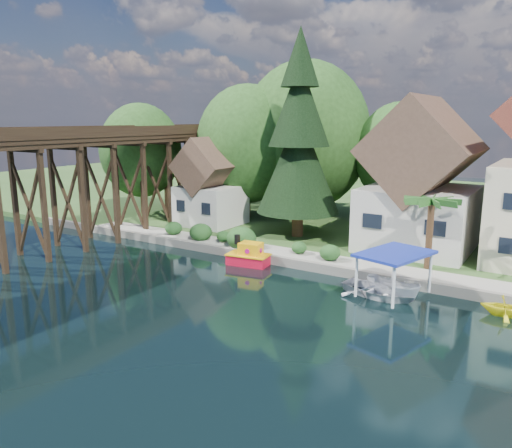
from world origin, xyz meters
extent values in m
plane|color=black|center=(0.00, 0.00, 0.00)|extent=(140.00, 140.00, 0.00)
cube|color=#2B481D|center=(0.00, 34.00, 0.25)|extent=(140.00, 52.00, 0.50)
cube|color=slate|center=(4.00, 8.00, 0.31)|extent=(60.00, 0.40, 0.62)
cube|color=gray|center=(6.00, 9.30, 0.53)|extent=(50.00, 2.60, 0.06)
cube|color=black|center=(-16.00, 0.00, 4.00)|extent=(4.00, 0.36, 8.00)
cube|color=black|center=(-16.00, 3.20, 4.00)|extent=(4.00, 0.36, 8.00)
cube|color=black|center=(-16.00, 6.40, 4.00)|extent=(4.00, 0.36, 8.00)
cube|color=black|center=(-16.00, 9.60, 4.00)|extent=(4.00, 0.36, 8.00)
cube|color=black|center=(-16.00, 12.80, 4.00)|extent=(4.00, 0.36, 8.00)
cube|color=black|center=(-16.00, 16.00, 4.00)|extent=(4.00, 0.36, 8.00)
cube|color=black|center=(-16.00, 19.20, 4.00)|extent=(4.00, 0.36, 8.00)
cube|color=black|center=(-16.00, 22.40, 4.00)|extent=(4.00, 0.36, 8.00)
cube|color=black|center=(-16.00, 25.60, 4.00)|extent=(4.00, 0.36, 8.00)
cube|color=black|center=(-17.75, 6.00, 8.05)|extent=(0.35, 44.00, 0.35)
cube|color=black|center=(-14.25, 6.00, 8.05)|extent=(0.35, 44.00, 0.35)
cube|color=black|center=(-16.00, 6.00, 8.35)|extent=(4.00, 44.00, 0.30)
cube|color=black|center=(-18.00, 6.00, 8.90)|extent=(0.12, 44.00, 0.80)
cube|color=black|center=(-14.00, 6.00, 8.90)|extent=(0.12, 44.00, 0.80)
cube|color=beige|center=(7.00, 16.00, 2.75)|extent=(7.50, 8.00, 4.50)
cube|color=#4C3528|center=(7.00, 16.00, 7.70)|extent=(7.64, 8.64, 7.64)
cube|color=black|center=(4.90, 11.96, 2.98)|extent=(1.35, 0.08, 1.00)
cube|color=black|center=(9.10, 11.96, 2.98)|extent=(1.35, 0.08, 1.00)
cube|color=beige|center=(-11.00, 14.50, 2.25)|extent=(5.00, 5.00, 3.50)
cube|color=#4C3528|center=(-11.00, 14.50, 5.80)|extent=(5.09, 5.40, 5.09)
cube|color=black|center=(-12.40, 11.96, 2.43)|extent=(0.90, 0.08, 1.00)
cube|color=black|center=(-9.60, 11.96, 2.43)|extent=(0.90, 0.08, 1.00)
cylinder|color=#382314|center=(-10.00, 19.00, 2.75)|extent=(0.50, 0.50, 4.50)
ellipsoid|color=#214318|center=(-10.00, 19.00, 7.50)|extent=(4.40, 4.40, 5.06)
cylinder|color=#382314|center=(-6.00, 23.00, 2.98)|extent=(0.50, 0.50, 4.95)
ellipsoid|color=#214318|center=(-6.00, 23.00, 8.20)|extent=(5.00, 5.00, 5.75)
cylinder|color=#382314|center=(3.00, 24.00, 2.52)|extent=(0.50, 0.50, 4.05)
ellipsoid|color=#214318|center=(3.00, 24.00, 6.80)|extent=(4.00, 4.00, 4.60)
cylinder|color=#382314|center=(-20.00, 15.00, 2.52)|extent=(0.50, 0.50, 4.05)
ellipsoid|color=#214318|center=(-20.00, 15.00, 6.80)|extent=(4.00, 4.00, 4.60)
ellipsoid|color=#17421A|center=(-8.00, 9.20, 1.27)|extent=(1.98, 1.98, 1.53)
ellipsoid|color=#17421A|center=(-6.00, 9.50, 1.09)|extent=(1.54, 1.54, 1.19)
ellipsoid|color=#17421A|center=(-4.00, 9.00, 1.35)|extent=(2.20, 2.20, 1.70)
ellipsoid|color=#17421A|center=(-11.00, 9.40, 1.18)|extent=(1.76, 1.76, 1.36)
ellipsoid|color=#17421A|center=(0.50, 9.60, 1.09)|extent=(1.54, 1.54, 1.19)
ellipsoid|color=#17421A|center=(3.00, 9.30, 1.18)|extent=(1.76, 1.76, 1.36)
cylinder|color=#382314|center=(-2.23, 14.54, 2.00)|extent=(0.90, 0.90, 3.00)
cone|color=black|center=(-2.23, 14.54, 6.51)|extent=(6.61, 6.61, 8.01)
cone|color=black|center=(-2.23, 14.54, 11.01)|extent=(4.80, 4.80, 6.51)
cone|color=black|center=(-2.23, 14.54, 14.51)|extent=(3.00, 3.00, 4.50)
cylinder|color=#382314|center=(8.99, 11.00, 2.59)|extent=(0.42, 0.42, 4.17)
ellipsoid|color=#1E511B|center=(8.99, 11.00, 4.86)|extent=(4.31, 4.31, 0.95)
cube|color=red|center=(-2.03, 6.94, 0.33)|extent=(2.97, 1.87, 0.74)
cube|color=#F5AA0C|center=(-2.03, 6.94, 0.73)|extent=(3.08, 1.97, 0.09)
cube|color=#F5AA0C|center=(-1.84, 6.97, 1.12)|extent=(1.63, 1.32, 0.93)
cylinder|color=black|center=(-2.86, 6.83, 1.72)|extent=(0.41, 0.41, 0.65)
cylinder|color=#B80E6C|center=(-1.76, 6.40, 1.12)|extent=(0.34, 0.12, 0.34)
cylinder|color=#B80E6C|center=(-1.93, 7.54, 1.12)|extent=(0.34, 0.12, 0.34)
cylinder|color=#B80E6C|center=(-1.11, 7.08, 1.12)|extent=(0.12, 0.34, 0.34)
imported|color=white|center=(7.63, 5.70, 0.45)|extent=(4.89, 3.90, 0.91)
imported|color=silver|center=(8.43, 5.75, 0.65)|extent=(3.60, 2.13, 1.31)
cube|color=#17299A|center=(8.43, 5.75, 2.62)|extent=(3.89, 4.81, 0.16)
cylinder|color=white|center=(9.08, 3.67, 1.44)|extent=(0.16, 0.16, 2.36)
cylinder|color=white|center=(10.05, 7.20, 1.44)|extent=(0.16, 0.16, 2.36)
cylinder|color=white|center=(6.81, 4.29, 1.44)|extent=(0.16, 0.16, 2.36)
cylinder|color=white|center=(7.78, 7.83, 1.44)|extent=(0.16, 0.16, 2.36)
imported|color=yellow|center=(14.03, 6.37, 0.60)|extent=(2.47, 2.19, 1.20)
camera|label=1|loc=(16.18, -20.70, 9.92)|focal=35.00mm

